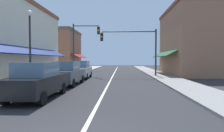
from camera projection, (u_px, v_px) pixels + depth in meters
name	position (u px, v px, depth m)	size (l,w,h in m)	color
ground_plane	(113.00, 76.00, 21.59)	(80.00, 80.00, 0.00)	#28282B
sidewalk_left	(66.00, 75.00, 21.87)	(2.60, 56.00, 0.12)	#A39E99
sidewalk_right	(161.00, 75.00, 21.31)	(2.60, 56.00, 0.12)	gray
lane_center_stripe	(113.00, 76.00, 21.59)	(0.14, 52.00, 0.01)	silver
storefront_left_block	(8.00, 40.00, 15.93)	(5.33, 14.20, 7.10)	beige
storefront_right_block	(186.00, 42.00, 22.98)	(5.85, 10.20, 8.22)	#9E6B4C
storefront_far_left	(64.00, 51.00, 31.91)	(5.63, 8.20, 6.88)	#8E5B42
parked_car_nearest_left	(38.00, 81.00, 8.98)	(1.79, 4.10, 1.77)	black
parked_car_second_left	(67.00, 73.00, 13.76)	(1.82, 4.12, 1.77)	#4C5156
parked_car_third_left	(81.00, 70.00, 18.62)	(1.87, 4.14, 1.77)	#B7BABF
traffic_signal_mast_arm	(135.00, 43.00, 20.52)	(6.23, 0.50, 5.25)	#333333
traffic_signal_left_corner	(82.00, 41.00, 22.26)	(3.31, 0.50, 6.20)	#333333
street_lamp_left_near	(30.00, 37.00, 12.11)	(0.36, 0.36, 5.11)	black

